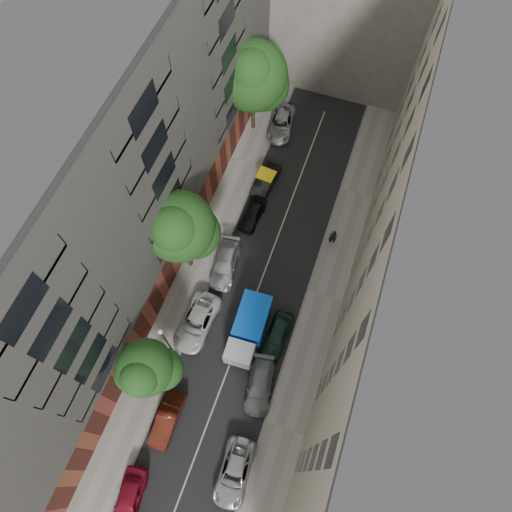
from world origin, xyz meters
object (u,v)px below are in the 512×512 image
at_px(car_right_0, 235,472).
at_px(tree_far, 253,78).
at_px(car_left_6, 281,124).
at_px(pedestrian, 333,237).
at_px(tarp_truck, 249,329).
at_px(car_left_2, 197,322).
at_px(car_right_1, 260,386).
at_px(car_left_0, 129,500).
at_px(car_left_1, 167,420).
at_px(lamp_post, 167,342).
at_px(car_right_2, 277,334).
at_px(car_left_4, 252,214).
at_px(tree_mid, 180,229).
at_px(car_left_3, 225,264).
at_px(tree_near, 146,370).
at_px(car_left_5, 266,181).

height_order(car_right_0, tree_far, tree_far).
distance_m(car_left_6, pedestrian, 13.77).
bearing_deg(tarp_truck, car_left_2, -173.82).
xyz_separation_m(car_left_2, car_right_1, (6.40, -3.00, -0.07)).
bearing_deg(car_left_0, car_left_6, 82.32).
bearing_deg(car_left_1, lamp_post, 106.02).
relative_size(car_right_0, car_right_1, 1.04).
xyz_separation_m(tarp_truck, car_right_2, (2.20, 0.53, -0.74)).
bearing_deg(car_left_2, car_right_0, -51.67).
xyz_separation_m(car_left_4, car_right_2, (5.60, -9.83, 0.05)).
bearing_deg(tree_far, car_left_1, -83.27).
xyz_separation_m(car_left_0, car_right_2, (5.93, 14.40, -0.02)).
bearing_deg(pedestrian, car_left_6, -66.27).
bearing_deg(tree_far, car_left_2, -83.01).
xyz_separation_m(tree_mid, lamp_post, (1.95, -7.64, -2.26)).
bearing_deg(car_left_4, car_right_0, -69.76).
relative_size(car_left_4, lamp_post, 0.56).
xyz_separation_m(car_left_3, car_left_6, (-0.26, 16.33, -0.01)).
height_order(car_right_1, pedestrian, pedestrian).
height_order(car_left_4, tree_far, tree_far).
bearing_deg(car_left_3, tarp_truck, -59.48).
relative_size(car_right_0, car_right_2, 1.15).
distance_m(car_left_6, car_right_1, 25.74).
distance_m(car_left_6, tree_far, 6.47).
bearing_deg(car_right_1, car_left_4, 102.02).
distance_m(car_left_4, tree_near, 17.00).
xyz_separation_m(car_left_6, lamp_post, (-0.60, -24.88, 3.61)).
xyz_separation_m(car_left_2, pedestrian, (8.26, 10.92, 0.39)).
relative_size(car_left_2, car_right_0, 1.11).
bearing_deg(car_right_0, car_right_2, 87.68).
relative_size(car_left_6, pedestrian, 2.59).
relative_size(car_left_0, car_left_5, 1.02).
bearing_deg(car_left_1, car_right_2, 56.79).
distance_m(car_right_1, tree_mid, 13.20).
bearing_deg(car_left_5, lamp_post, -88.12).
bearing_deg(car_right_0, car_left_3, 109.60).
xyz_separation_m(car_left_3, lamp_post, (-0.86, -8.55, 3.60)).
relative_size(car_left_2, tree_far, 0.53).
distance_m(car_left_5, tree_mid, 12.17).
bearing_deg(tree_far, tree_mid, -89.97).
xyz_separation_m(car_left_5, car_right_2, (5.60, -13.60, 0.01)).
relative_size(car_left_6, car_right_1, 1.11).
xyz_separation_m(car_left_4, tree_mid, (-3.35, -6.34, 5.92)).
xyz_separation_m(car_left_3, pedestrian, (8.00, 5.32, 0.41)).
distance_m(car_left_0, car_left_1, 5.61).
xyz_separation_m(car_left_6, car_right_1, (6.40, -24.93, -0.04)).
height_order(car_left_5, car_right_2, car_right_2).
bearing_deg(tree_near, car_right_1, 17.54).
bearing_deg(tarp_truck, tree_near, -133.33).
xyz_separation_m(car_left_5, pedestrian, (7.46, -3.88, 0.44)).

